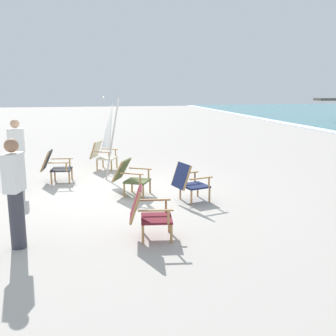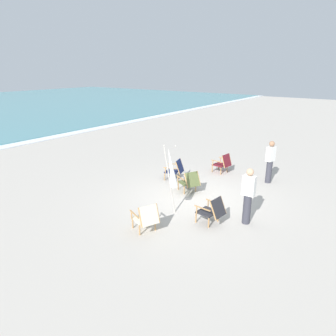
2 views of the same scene
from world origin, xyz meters
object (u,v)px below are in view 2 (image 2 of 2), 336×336
at_px(beach_chair_front_left, 189,181).
at_px(person_near_chairs, 270,162).
at_px(beach_chair_mid_center, 176,169).
at_px(beach_chair_back_left, 223,163).
at_px(person_by_waterline, 248,196).
at_px(beach_chair_far_center, 146,217).
at_px(beach_chair_front_right, 212,210).
at_px(umbrella_furled_white, 171,169).

distance_m(beach_chair_front_left, person_near_chairs, 3.26).
xyz_separation_m(beach_chair_mid_center, beach_chair_back_left, (1.83, -1.14, 0.00)).
bearing_deg(person_by_waterline, beach_chair_far_center, 135.88).
xyz_separation_m(beach_chair_front_right, beach_chair_mid_center, (2.32, 2.85, 0.00)).
distance_m(beach_chair_front_right, beach_chair_far_center, 1.86).
bearing_deg(beach_chair_far_center, person_by_waterline, -44.12).
bearing_deg(beach_chair_far_center, person_near_chairs, -14.29).
height_order(beach_chair_back_left, umbrella_furled_white, umbrella_furled_white).
bearing_deg(person_near_chairs, beach_chair_far_center, 165.71).
height_order(beach_chair_far_center, person_near_chairs, person_near_chairs).
xyz_separation_m(beach_chair_far_center, person_near_chairs, (5.56, -1.42, 0.41)).
height_order(umbrella_furled_white, person_by_waterline, umbrella_furled_white).
bearing_deg(beach_chair_front_left, beach_chair_far_center, -170.20).
relative_size(beach_chair_back_left, beach_chair_front_left, 0.88).
xyz_separation_m(beach_chair_front_right, beach_chair_far_center, (-1.41, 1.21, 0.00)).
distance_m(beach_chair_far_center, umbrella_furled_white, 1.68).
bearing_deg(beach_chair_front_left, umbrella_furled_white, -167.88).
relative_size(beach_chair_front_right, beach_chair_front_left, 0.86).
xyz_separation_m(beach_chair_front_left, person_by_waterline, (-0.93, -2.48, 0.41)).
distance_m(beach_chair_far_center, person_near_chairs, 5.75).
xyz_separation_m(beach_chair_far_center, umbrella_furled_white, (1.39, 0.17, 0.94)).
bearing_deg(beach_chair_front_left, person_near_chairs, -36.54).
relative_size(person_near_chairs, person_by_waterline, 1.00).
distance_m(beach_chair_front_right, person_near_chairs, 4.17).
bearing_deg(beach_chair_far_center, beach_chair_front_left, 9.80).
bearing_deg(beach_chair_front_right, person_near_chairs, -2.88).
bearing_deg(person_near_chairs, beach_chair_back_left, 89.80).
height_order(beach_chair_front_right, umbrella_furled_white, umbrella_furled_white).
distance_m(beach_chair_mid_center, person_by_waterline, 4.01).
distance_m(beach_chair_back_left, person_near_chairs, 1.96).
xyz_separation_m(beach_chair_front_right, person_near_chairs, (4.15, -0.21, 0.41)).
height_order(beach_chair_front_right, beach_chair_back_left, beach_chair_back_left).
bearing_deg(beach_chair_front_left, beach_chair_back_left, -0.12).
bearing_deg(beach_chair_back_left, beach_chair_front_right, -157.59).
distance_m(beach_chair_mid_center, beach_chair_back_left, 2.16).
distance_m(beach_chair_back_left, person_by_waterline, 4.34).
xyz_separation_m(beach_chair_front_right, beach_chair_front_left, (1.55, 1.72, -0.00)).
relative_size(beach_chair_front_right, beach_chair_mid_center, 0.98).
height_order(beach_chair_front_left, umbrella_furled_white, umbrella_furled_white).
bearing_deg(beach_chair_front_right, beach_chair_far_center, 139.48).
relative_size(beach_chair_front_left, umbrella_furled_white, 0.44).
relative_size(beach_chair_back_left, umbrella_furled_white, 0.39).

